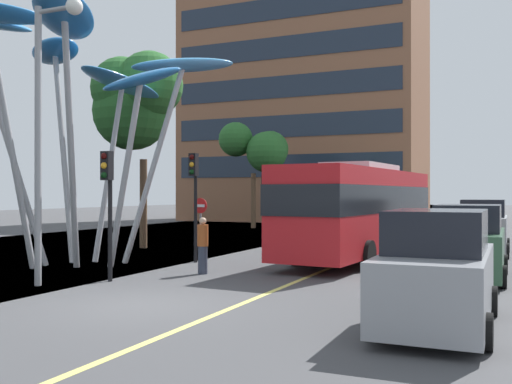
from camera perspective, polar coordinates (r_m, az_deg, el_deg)
name	(u,v)px	position (r m, az deg, el deg)	size (l,w,h in m)	color
ground	(115,304)	(13.73, -13.58, -10.62)	(120.00, 240.00, 0.10)	#424244
red_bus	(361,207)	(22.30, 10.24, -1.43)	(3.45, 11.57, 3.55)	red
leaf_sculpture	(75,62)	(21.13, -17.28, 12.04)	(9.26, 9.37, 8.85)	#9EA0A5
traffic_light_kerb_near	(108,187)	(16.67, -14.26, 0.45)	(0.28, 0.42, 3.61)	black
traffic_light_kerb_far	(194,184)	(20.75, -6.05, 0.81)	(0.28, 0.42, 3.86)	black
traffic_light_island_mid	(265,194)	(27.03, 0.91, -0.20)	(0.28, 0.42, 3.33)	black
car_parked_near	(438,272)	(11.31, 17.31, -7.47)	(1.97, 4.57, 2.15)	gray
car_parked_mid	(469,244)	(17.84, 20.03, -4.80)	(2.05, 4.58, 2.13)	#2D5138
car_parked_far	(483,229)	(25.11, 21.31, -3.34)	(1.92, 4.33, 2.20)	gray
street_lamp	(48,105)	(16.48, -19.66, 7.98)	(1.53, 0.44, 7.49)	gray
tree_pavement_near	(135,99)	(26.24, -11.77, 8.89)	(4.18, 3.50, 8.56)	brown
tree_pavement_far	(260,148)	(41.45, 0.35, 4.29)	(4.92, 3.62, 7.53)	brown
pedestrian	(203,245)	(17.89, -5.22, -5.22)	(0.34, 0.34, 1.72)	#2D3342
no_entry_sign	(200,217)	(23.10, -5.45, -2.45)	(0.60, 0.12, 2.26)	gray
backdrop_building	(305,95)	(54.12, 4.79, 9.43)	(20.68, 11.04, 22.87)	brown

